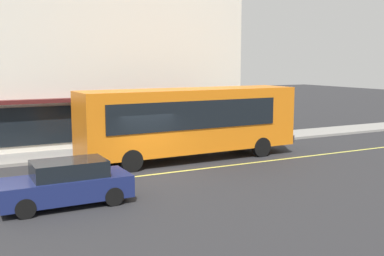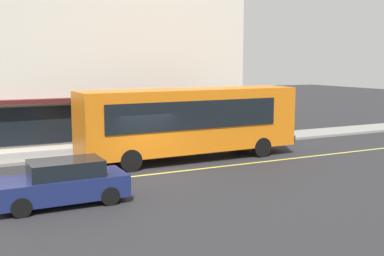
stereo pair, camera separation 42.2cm
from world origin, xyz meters
name	(u,v)px [view 1 (the left image)]	position (x,y,z in m)	size (l,w,h in m)	color
ground	(155,174)	(0.00, 0.00, 0.00)	(120.00, 120.00, 0.00)	#28282B
sidewalk	(114,151)	(0.00, 5.65, 0.07)	(80.00, 2.60, 0.15)	gray
lane_centre_stripe	(155,174)	(0.00, 0.00, 0.00)	(36.00, 0.16, 0.01)	#D8D14C
storefront_building	(54,19)	(-1.66, 11.80, 7.43)	(21.06, 10.31, 14.87)	silver
bus	(191,120)	(2.81, 2.11, 1.99)	(11.17, 2.76, 3.50)	orange
car_navy	(66,183)	(-4.34, -2.63, 0.74)	(4.31, 1.88, 1.52)	navy
pedestrian_waiting	(264,119)	(10.11, 6.07, 1.21)	(0.34, 0.34, 1.76)	black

